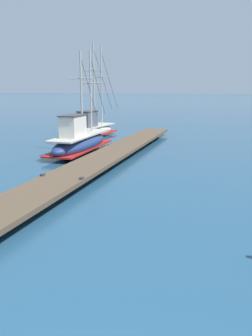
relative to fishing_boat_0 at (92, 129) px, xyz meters
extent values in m
cube|color=brown|center=(4.17, -8.37, -0.28)|extent=(1.92, 23.02, 0.16)
cylinder|color=#3D3023|center=(4.13, -15.27, -0.50)|extent=(0.36, 0.36, 0.29)
cylinder|color=#3D3023|center=(4.15, -10.67, -0.50)|extent=(0.36, 0.36, 0.29)
cylinder|color=#3D3023|center=(4.18, -6.07, -0.50)|extent=(0.36, 0.36, 0.29)
cylinder|color=#3D3023|center=(4.20, -1.46, -0.50)|extent=(0.36, 0.36, 0.29)
cylinder|color=#3D3023|center=(4.23, 3.14, -0.50)|extent=(0.36, 0.36, 0.29)
cube|color=#333338|center=(3.34, -12.97, -0.16)|extent=(0.12, 0.20, 0.08)
cube|color=#333338|center=(4.94, -12.98, -0.16)|extent=(0.12, 0.20, 0.08)
ellipsoid|color=silver|center=(0.01, 0.11, -0.22)|extent=(2.07, 5.67, 0.86)
cube|color=#B2AD9E|center=(0.01, 0.11, 0.17)|extent=(1.83, 5.10, 0.08)
cube|color=#B21E19|center=(0.01, 0.11, -0.41)|extent=(2.08, 5.56, 0.08)
cube|color=#565B66|center=(-0.06, -0.71, 0.77)|extent=(1.04, 1.61, 1.11)
cube|color=#3D3D42|center=(-0.06, -0.71, 1.35)|extent=(1.12, 1.74, 0.06)
cylinder|color=#B2ADA3|center=(0.04, 0.39, 3.20)|extent=(0.11, 0.11, 5.96)
cylinder|color=#B2ADA3|center=(0.04, 0.39, 4.22)|extent=(1.42, 0.19, 0.06)
cylinder|color=#333338|center=(0.18, 1.99, 3.50)|extent=(0.30, 3.09, 4.41)
cylinder|color=#B2ADA3|center=(0.15, 1.63, 3.13)|extent=(0.11, 0.11, 5.83)
cylinder|color=#B2ADA3|center=(0.15, 1.63, 3.80)|extent=(1.42, 0.19, 0.06)
cylinder|color=#333338|center=(0.29, 3.20, 3.42)|extent=(0.30, 3.02, 4.31)
ellipsoid|color=navy|center=(1.76, -6.04, -0.12)|extent=(1.77, 6.38, 1.06)
cube|color=#B2AD9E|center=(1.76, -6.04, 0.37)|extent=(1.56, 5.74, 0.08)
cube|color=#B21E19|center=(1.76, -6.04, -0.36)|extent=(1.78, 6.25, 0.08)
cube|color=silver|center=(1.78, -6.99, 0.97)|extent=(0.92, 1.69, 1.12)
cube|color=#3D3D42|center=(1.78, -6.99, 1.56)|extent=(0.99, 1.82, 0.06)
cylinder|color=#B2ADA3|center=(1.76, -5.72, 2.69)|extent=(0.11, 0.11, 4.56)
cylinder|color=#B2ADA3|center=(1.76, -5.72, 3.51)|extent=(1.48, 0.09, 0.06)
cylinder|color=#333338|center=(1.73, -4.49, 2.92)|extent=(0.07, 2.37, 3.38)
cylinder|color=#B2ADA3|center=(1.73, -4.30, 2.77)|extent=(0.11, 0.11, 4.72)
cylinder|color=#B2ADA3|center=(1.73, -4.30, 3.27)|extent=(1.48, 0.09, 0.06)
cylinder|color=#333338|center=(1.71, -3.02, 3.01)|extent=(0.07, 2.46, 3.49)
camera|label=1|loc=(10.02, -24.07, 3.04)|focal=37.06mm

